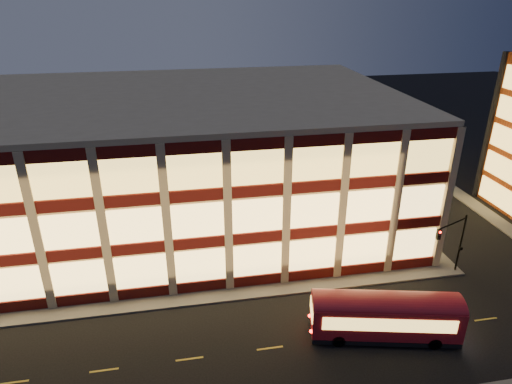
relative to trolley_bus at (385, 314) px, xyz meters
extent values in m
plane|color=black|center=(-12.87, 6.26, -2.09)|extent=(200.00, 200.00, 0.00)
cube|color=#514F4C|center=(-15.87, 7.26, -2.01)|extent=(54.00, 2.00, 0.15)
cube|color=#514F4C|center=(10.13, 23.26, -2.01)|extent=(2.00, 30.00, 0.15)
cube|color=#514F4C|center=(21.13, 23.26, -2.01)|extent=(2.00, 30.00, 0.15)
cube|color=tan|center=(-15.87, 23.26, 4.91)|extent=(50.00, 30.00, 14.00)
cube|color=tan|center=(-15.87, 23.26, 12.16)|extent=(50.40, 30.40, 0.50)
cube|color=#470C0A|center=(-15.87, 8.14, -1.44)|extent=(50.10, 0.25, 1.00)
cube|color=#FFCC6B|center=(-15.87, 8.16, 0.66)|extent=(49.00, 0.20, 3.00)
cube|color=#470C0A|center=(9.25, 23.26, -1.44)|extent=(0.25, 30.10, 1.00)
cube|color=#FFCC6B|center=(9.23, 23.26, 0.66)|extent=(0.20, 29.00, 3.00)
cube|color=#470C0A|center=(-15.87, 8.14, 2.96)|extent=(50.10, 0.25, 1.00)
cube|color=#FFCC6B|center=(-15.87, 8.16, 5.06)|extent=(49.00, 0.20, 3.00)
cube|color=#470C0A|center=(9.25, 23.26, 2.96)|extent=(0.25, 30.10, 1.00)
cube|color=#FFCC6B|center=(9.23, 23.26, 5.06)|extent=(0.20, 29.00, 3.00)
cube|color=#470C0A|center=(-15.87, 8.14, 7.36)|extent=(50.10, 0.25, 1.00)
cube|color=#FFCC6B|center=(-15.87, 8.16, 9.46)|extent=(49.00, 0.20, 3.00)
cube|color=#470C0A|center=(9.25, 23.26, 7.36)|extent=(0.25, 30.10, 1.00)
cube|color=#FFCC6B|center=(9.23, 23.26, 9.46)|extent=(0.20, 29.00, 3.00)
cube|color=black|center=(23.13, 22.26, 6.91)|extent=(0.60, 0.60, 18.00)
cube|color=#E9B951|center=(23.05, 18.26, -0.29)|extent=(0.16, 6.60, 2.60)
cube|color=#E9B951|center=(23.05, 18.26, 3.11)|extent=(0.16, 6.60, 2.60)
cube|color=#E9B951|center=(23.05, 18.26, 6.51)|extent=(0.16, 6.60, 2.60)
cylinder|color=black|center=(10.63, 7.06, 0.91)|extent=(0.18, 0.18, 6.00)
cylinder|color=black|center=(8.88, 6.31, 3.61)|extent=(3.56, 1.63, 0.14)
cube|color=black|center=(7.13, 5.56, 3.11)|extent=(0.32, 0.32, 0.95)
sphere|color=#FF0C05|center=(7.13, 5.38, 3.41)|extent=(0.20, 0.20, 0.20)
cube|color=black|center=(10.63, 6.86, 0.51)|extent=(0.25, 0.18, 0.28)
cube|color=maroon|center=(0.00, 0.00, -0.20)|extent=(11.47, 5.19, 2.56)
cube|color=black|center=(0.00, 0.00, -1.70)|extent=(11.47, 5.19, 0.39)
cylinder|color=black|center=(-3.75, -0.40, -1.59)|extent=(1.05, 0.55, 1.00)
cylinder|color=black|center=(-3.20, 1.99, -1.59)|extent=(1.05, 0.55, 1.00)
cylinder|color=black|center=(3.20, -1.99, -1.59)|extent=(1.05, 0.55, 1.00)
cylinder|color=black|center=(3.75, 0.40, -1.59)|extent=(1.05, 0.55, 1.00)
cube|color=#E9B951|center=(-0.32, -1.39, 0.14)|extent=(9.56, 2.24, 1.11)
cube|color=#E9B951|center=(0.32, 1.39, 0.14)|extent=(9.56, 2.24, 1.11)
camera|label=1|loc=(-14.66, -25.43, 22.72)|focal=32.00mm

